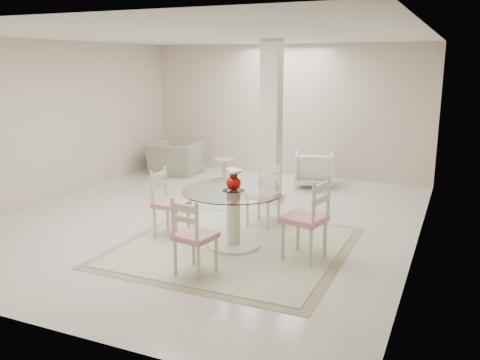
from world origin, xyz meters
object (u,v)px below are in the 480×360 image
at_px(dining_table, 234,218).
at_px(dining_chair_west, 167,198).
at_px(dining_chair_south, 192,231).
at_px(red_vase, 234,179).
at_px(column, 271,123).
at_px(dining_chair_east, 310,213).
at_px(recliner_taupe, 175,158).
at_px(armchair_white, 314,169).
at_px(dining_chair_north, 265,190).
at_px(side_table, 224,171).

bearing_deg(dining_table, dining_chair_west, 178.06).
bearing_deg(dining_chair_south, red_vase, -83.63).
bearing_deg(dining_table, column, 98.59).
bearing_deg(red_vase, dining_chair_west, 177.93).
xyz_separation_m(column, dining_chair_east, (1.36, -2.29, -0.75)).
bearing_deg(recliner_taupe, armchair_white, 177.95).
height_order(column, armchair_white, column).
distance_m(dining_table, dining_chair_north, 1.03).
bearing_deg(red_vase, dining_chair_south, -92.75).
bearing_deg(dining_chair_north, side_table, 135.21).
relative_size(dining_chair_east, recliner_taupe, 1.11).
relative_size(dining_chair_east, side_table, 2.48).
bearing_deg(dining_chair_west, column, -17.37).
bearing_deg(armchair_white, red_vase, 74.11).
distance_m(dining_chair_north, armchair_white, 2.64).
distance_m(dining_chair_west, recliner_taupe, 3.99).
xyz_separation_m(dining_chair_east, side_table, (-2.73, 3.34, -0.39)).
distance_m(column, dining_chair_north, 1.52).
bearing_deg(side_table, recliner_taupe, 170.34).
bearing_deg(dining_table, dining_chair_east, -2.78).
bearing_deg(side_table, dining_chair_south, -68.81).
bearing_deg(dining_chair_east, red_vase, -81.13).
bearing_deg(armchair_white, dining_chair_east, 89.55).
xyz_separation_m(red_vase, side_table, (-1.72, 3.29, -0.70)).
relative_size(dining_table, dining_chair_east, 1.16).
xyz_separation_m(dining_table, armchair_white, (0.02, 3.64, -0.06)).
xyz_separation_m(dining_chair_west, side_table, (-0.70, 3.25, -0.33)).
bearing_deg(dining_chair_west, dining_chair_south, -137.51).
distance_m(column, dining_chair_south, 3.37).
bearing_deg(armchair_white, dining_chair_south, 73.58).
height_order(column, recliner_taupe, column).
relative_size(dining_chair_east, dining_chair_south, 1.14).
xyz_separation_m(column, red_vase, (0.34, -2.24, -0.44)).
distance_m(red_vase, dining_chair_north, 1.08).
height_order(dining_chair_north, dining_chair_south, dining_chair_north).
distance_m(recliner_taupe, armchair_white, 3.01).
xyz_separation_m(red_vase, dining_chair_south, (-0.05, -1.01, -0.38)).
height_order(dining_chair_east, side_table, dining_chair_east).
xyz_separation_m(column, dining_chair_north, (0.38, -1.23, -0.81)).
bearing_deg(armchair_white, dining_table, 74.05).
bearing_deg(recliner_taupe, dining_chair_west, 114.74).
distance_m(column, recliner_taupe, 3.09).
bearing_deg(red_vase, column, 98.67).
height_order(column, dining_chair_west, column).
height_order(dining_chair_west, recliner_taupe, dining_chair_west).
bearing_deg(side_table, red_vase, -62.45).
bearing_deg(dining_chair_south, armchair_white, -81.73).
xyz_separation_m(column, recliner_taupe, (-2.64, 1.26, -1.02)).
bearing_deg(armchair_white, recliner_taupe, -12.85).
relative_size(column, red_vase, 9.42).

